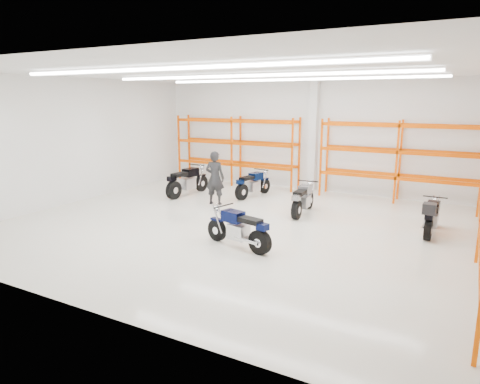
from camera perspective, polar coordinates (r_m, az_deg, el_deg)
The scene contains 11 objects.
ground at distance 12.87m, azimuth 0.79°, elevation -4.57°, with size 14.00×14.00×0.00m, color silver.
room_shell at distance 12.35m, azimuth 0.89°, elevation 10.20°, with size 14.02×12.02×4.51m.
motorcycle_main at distance 10.88m, azimuth 0.04°, elevation -5.08°, with size 2.08×0.86×1.04m.
motorcycle_back_a at distance 16.91m, azimuth -7.20°, elevation 1.33°, with size 0.78×2.37×1.16m.
motorcycle_back_b at distance 16.55m, azimuth 1.61°, elevation 0.96°, with size 0.78×2.07×1.02m.
motorcycle_back_c at distance 14.19m, azimuth 8.33°, elevation -1.07°, with size 0.70×2.11×1.04m.
motorcycle_back_d at distance 13.05m, azimuth 24.12°, elevation -3.11°, with size 0.66×2.07×1.06m.
standing_man at distance 15.34m, azimuth -3.37°, elevation 1.88°, with size 0.70×0.46×1.93m, color black.
structural_column at distance 17.73m, azimuth 9.73°, elevation 7.33°, with size 0.32×0.32×4.50m, color white.
pallet_racking_back_left at distance 18.86m, azimuth -0.53°, elevation 6.38°, with size 5.67×0.87×3.00m.
pallet_racking_back_right at distance 16.65m, azimuth 20.43°, elevation 4.81°, with size 5.67×0.87×3.00m.
Camera 1 is at (5.76, -10.89, 3.74)m, focal length 32.00 mm.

